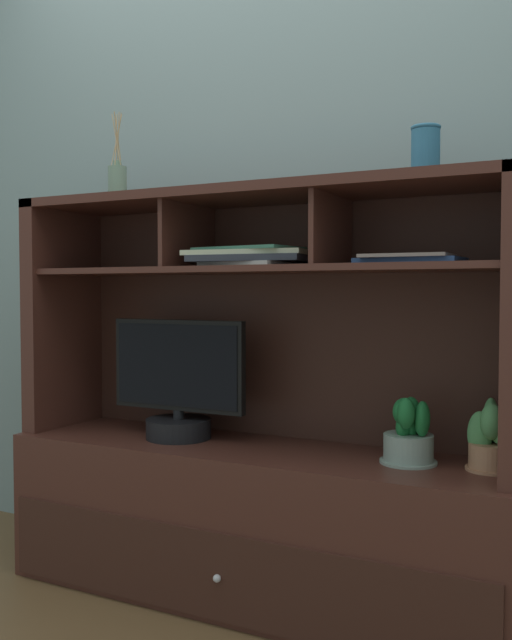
{
  "coord_description": "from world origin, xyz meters",
  "views": [
    {
      "loc": [
        1.02,
        -1.99,
        1.0
      ],
      "look_at": [
        0.0,
        0.0,
        0.9
      ],
      "focal_mm": 39.28,
      "sensor_mm": 36.0,
      "label": 1
    }
  ],
  "objects_px": {
    "magazine_stack_centre": "(251,257)",
    "magazine_stack_left": "(410,259)",
    "diffuser_bottle": "(117,182)",
    "media_console": "(257,476)",
    "potted_orchid": "(409,435)",
    "ceramic_vase": "(426,151)",
    "tv_monitor": "(178,390)",
    "potted_fern": "(491,441)"
  },
  "relations": [
    {
      "from": "potted_fern",
      "to": "potted_orchid",
      "type": "bearing_deg",
      "value": -172.93
    },
    {
      "from": "diffuser_bottle",
      "to": "media_console",
      "type": "bearing_deg",
      "value": 2.21
    },
    {
      "from": "potted_fern",
      "to": "diffuser_bottle",
      "type": "relative_size",
      "value": 0.65
    },
    {
      "from": "tv_monitor",
      "to": "potted_fern",
      "type": "height_order",
      "value": "tv_monitor"
    },
    {
      "from": "potted_orchid",
      "to": "media_console",
      "type": "bearing_deg",
      "value": 178.81
    },
    {
      "from": "tv_monitor",
      "to": "potted_fern",
      "type": "distance_m",
      "value": 1.01
    },
    {
      "from": "media_console",
      "to": "diffuser_bottle",
      "type": "bearing_deg",
      "value": -177.79
    },
    {
      "from": "potted_orchid",
      "to": "magazine_stack_left",
      "type": "xyz_separation_m",
      "value": [
        0.0,
        -0.02,
        0.51
      ]
    },
    {
      "from": "potted_fern",
      "to": "ceramic_vase",
      "type": "distance_m",
      "value": 0.83
    },
    {
      "from": "magazine_stack_centre",
      "to": "magazine_stack_left",
      "type": "bearing_deg",
      "value": -1.53
    },
    {
      "from": "media_console",
      "to": "diffuser_bottle",
      "type": "height_order",
      "value": "diffuser_bottle"
    },
    {
      "from": "potted_orchid",
      "to": "potted_fern",
      "type": "distance_m",
      "value": 0.23
    },
    {
      "from": "potted_fern",
      "to": "ceramic_vase",
      "type": "height_order",
      "value": "ceramic_vase"
    },
    {
      "from": "potted_fern",
      "to": "magazine_stack_centre",
      "type": "bearing_deg",
      "value": -177.59
    },
    {
      "from": "potted_fern",
      "to": "magazine_stack_centre",
      "type": "relative_size",
      "value": 0.48
    },
    {
      "from": "tv_monitor",
      "to": "ceramic_vase",
      "type": "height_order",
      "value": "ceramic_vase"
    },
    {
      "from": "tv_monitor",
      "to": "magazine_stack_centre",
      "type": "relative_size",
      "value": 1.2
    },
    {
      "from": "media_console",
      "to": "potted_orchid",
      "type": "relative_size",
      "value": 8.4
    },
    {
      "from": "media_console",
      "to": "magazine_stack_centre",
      "type": "xyz_separation_m",
      "value": [
        -0.02,
        -0.01,
        0.71
      ]
    },
    {
      "from": "media_console",
      "to": "magazine_stack_left",
      "type": "bearing_deg",
      "value": -3.13
    },
    {
      "from": "tv_monitor",
      "to": "potted_orchid",
      "type": "height_order",
      "value": "tv_monitor"
    },
    {
      "from": "tv_monitor",
      "to": "magazine_stack_left",
      "type": "relative_size",
      "value": 1.68
    },
    {
      "from": "tv_monitor",
      "to": "ceramic_vase",
      "type": "relative_size",
      "value": 3.48
    },
    {
      "from": "potted_orchid",
      "to": "magazine_stack_left",
      "type": "height_order",
      "value": "magazine_stack_left"
    },
    {
      "from": "media_console",
      "to": "magazine_stack_centre",
      "type": "bearing_deg",
      "value": -138.02
    },
    {
      "from": "potted_orchid",
      "to": "magazine_stack_centre",
      "type": "xyz_separation_m",
      "value": [
        -0.51,
        -0.0,
        0.52
      ]
    },
    {
      "from": "magazine_stack_centre",
      "to": "potted_orchid",
      "type": "bearing_deg",
      "value": 0.36
    },
    {
      "from": "ceramic_vase",
      "to": "magazine_stack_centre",
      "type": "bearing_deg",
      "value": 179.89
    },
    {
      "from": "media_console",
      "to": "potted_fern",
      "type": "distance_m",
      "value": 0.75
    },
    {
      "from": "potted_orchid",
      "to": "ceramic_vase",
      "type": "xyz_separation_m",
      "value": [
        0.04,
        -0.0,
        0.81
      ]
    },
    {
      "from": "magazine_stack_left",
      "to": "diffuser_bottle",
      "type": "bearing_deg",
      "value": 179.64
    },
    {
      "from": "diffuser_bottle",
      "to": "magazine_stack_left",
      "type": "bearing_deg",
      "value": -0.36
    },
    {
      "from": "tv_monitor",
      "to": "magazine_stack_centre",
      "type": "distance_m",
      "value": 0.52
    },
    {
      "from": "potted_orchid",
      "to": "magazine_stack_centre",
      "type": "height_order",
      "value": "magazine_stack_centre"
    },
    {
      "from": "tv_monitor",
      "to": "magazine_stack_left",
      "type": "bearing_deg",
      "value": -0.14
    },
    {
      "from": "media_console",
      "to": "magazine_stack_left",
      "type": "xyz_separation_m",
      "value": [
        0.5,
        -0.03,
        0.69
      ]
    },
    {
      "from": "tv_monitor",
      "to": "ceramic_vase",
      "type": "xyz_separation_m",
      "value": [
        0.83,
        0.01,
        0.73
      ]
    },
    {
      "from": "media_console",
      "to": "potted_orchid",
      "type": "bearing_deg",
      "value": -1.19
    },
    {
      "from": "magazine_stack_left",
      "to": "magazine_stack_centre",
      "type": "height_order",
      "value": "magazine_stack_centre"
    },
    {
      "from": "diffuser_bottle",
      "to": "ceramic_vase",
      "type": "height_order",
      "value": "diffuser_bottle"
    },
    {
      "from": "potted_orchid",
      "to": "magazine_stack_centre",
      "type": "distance_m",
      "value": 0.73
    },
    {
      "from": "tv_monitor",
      "to": "potted_fern",
      "type": "bearing_deg",
      "value": 2.43
    }
  ]
}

